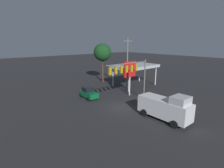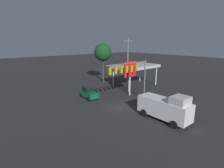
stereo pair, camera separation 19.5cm
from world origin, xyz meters
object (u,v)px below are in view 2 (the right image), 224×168
at_px(price_sign, 130,71).
at_px(street_tree, 103,52).
at_px(delivery_truck, 165,107).
at_px(utility_pole, 128,63).
at_px(hatchback_crossing, 89,93).
at_px(traffic_signal_assembly, 129,71).

relative_size(price_sign, street_tree, 0.68).
relative_size(price_sign, delivery_truck, 0.92).
bearing_deg(utility_pole, delivery_truck, 64.60).
height_order(utility_pole, delivery_truck, utility_pole).
xyz_separation_m(utility_pole, street_tree, (-0.60, -8.89, 1.69)).
xyz_separation_m(hatchback_crossing, street_tree, (-9.40, -8.26, 6.23)).
xyz_separation_m(utility_pole, hatchback_crossing, (8.80, -0.63, -4.54)).
bearing_deg(hatchback_crossing, price_sign, 65.30).
distance_m(utility_pole, delivery_truck, 14.90).
height_order(hatchback_crossing, street_tree, street_tree).
xyz_separation_m(utility_pole, delivery_truck, (6.18, 13.02, -3.79)).
bearing_deg(hatchback_crossing, utility_pole, 87.99).
xyz_separation_m(price_sign, delivery_truck, (4.11, 10.25, -2.91)).
xyz_separation_m(delivery_truck, hatchback_crossing, (2.62, -13.65, -0.75)).
xyz_separation_m(traffic_signal_assembly, utility_pole, (-5.67, -6.09, 0.16)).
bearing_deg(traffic_signal_assembly, hatchback_crossing, -65.04).
relative_size(hatchback_crossing, street_tree, 0.42).
relative_size(price_sign, hatchback_crossing, 1.63).
bearing_deg(delivery_truck, hatchback_crossing, -169.07).
distance_m(price_sign, street_tree, 12.23).
bearing_deg(utility_pole, traffic_signal_assembly, 47.07).
bearing_deg(street_tree, utility_pole, 86.14).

